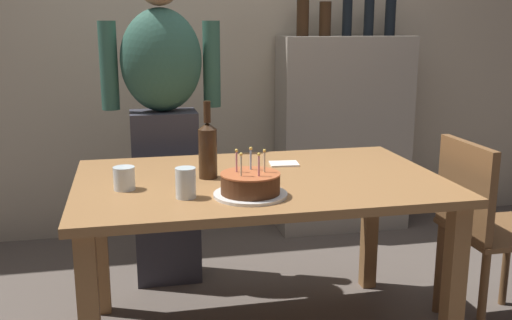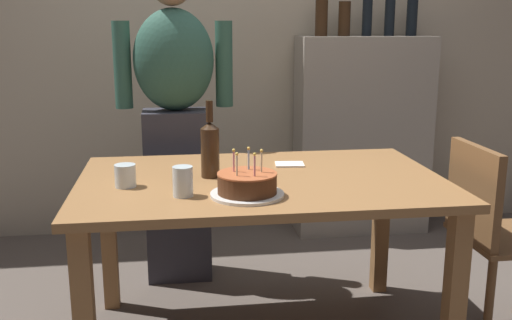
{
  "view_description": "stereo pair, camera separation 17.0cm",
  "coord_description": "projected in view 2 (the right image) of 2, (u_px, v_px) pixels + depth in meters",
  "views": [
    {
      "loc": [
        -0.52,
        -2.31,
        1.37
      ],
      "look_at": [
        -0.04,
        -0.1,
        0.84
      ],
      "focal_mm": 41.53,
      "sensor_mm": 36.0,
      "label": 1
    },
    {
      "loc": [
        -0.35,
        -2.34,
        1.37
      ],
      "look_at": [
        -0.04,
        -0.1,
        0.84
      ],
      "focal_mm": 41.53,
      "sensor_mm": 36.0,
      "label": 2
    }
  ],
  "objects": [
    {
      "name": "back_wall",
      "position": [
        226.0,
        33.0,
        3.82
      ],
      "size": [
        5.2,
        0.1,
        2.6
      ],
      "primitive_type": "cube",
      "color": "tan",
      "rests_on": "ground_plane"
    },
    {
      "name": "dining_table",
      "position": [
        261.0,
        200.0,
        2.47
      ],
      "size": [
        1.5,
        0.96,
        0.74
      ],
      "color": "olive",
      "rests_on": "ground_plane"
    },
    {
      "name": "birthday_cake",
      "position": [
        247.0,
        185.0,
        2.19
      ],
      "size": [
        0.28,
        0.28,
        0.18
      ],
      "color": "white",
      "rests_on": "dining_table"
    },
    {
      "name": "water_glass_near",
      "position": [
        183.0,
        181.0,
        2.18
      ],
      "size": [
        0.08,
        0.08,
        0.11
      ],
      "primitive_type": "cylinder",
      "color": "silver",
      "rests_on": "dining_table"
    },
    {
      "name": "water_glass_far",
      "position": [
        125.0,
        176.0,
        2.31
      ],
      "size": [
        0.08,
        0.08,
        0.09
      ],
      "primitive_type": "cylinder",
      "color": "silver",
      "rests_on": "dining_table"
    },
    {
      "name": "wine_bottle",
      "position": [
        210.0,
        148.0,
        2.44
      ],
      "size": [
        0.08,
        0.08,
        0.32
      ],
      "color": "#382314",
      "rests_on": "dining_table"
    },
    {
      "name": "napkin_stack",
      "position": [
        290.0,
        164.0,
        2.66
      ],
      "size": [
        0.14,
        0.11,
        0.01
      ],
      "primitive_type": "cube",
      "rotation": [
        0.0,
        0.0,
        -0.1
      ],
      "color": "white",
      "rests_on": "dining_table"
    },
    {
      "name": "person_man_bearded",
      "position": [
        176.0,
        119.0,
        3.09
      ],
      "size": [
        0.61,
        0.27,
        1.66
      ],
      "rotation": [
        0.0,
        0.0,
        3.14
      ],
      "color": "#33333D",
      "rests_on": "ground_plane"
    },
    {
      "name": "dining_chair",
      "position": [
        492.0,
        227.0,
        2.53
      ],
      "size": [
        0.42,
        0.42,
        0.87
      ],
      "rotation": [
        0.0,
        0.0,
        1.57
      ],
      "color": "brown",
      "rests_on": "ground_plane"
    },
    {
      "name": "shelf_cabinet",
      "position": [
        362.0,
        134.0,
        3.87
      ],
      "size": [
        0.86,
        0.3,
        1.56
      ],
      "color": "#9E9384",
      "rests_on": "ground_plane"
    }
  ]
}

